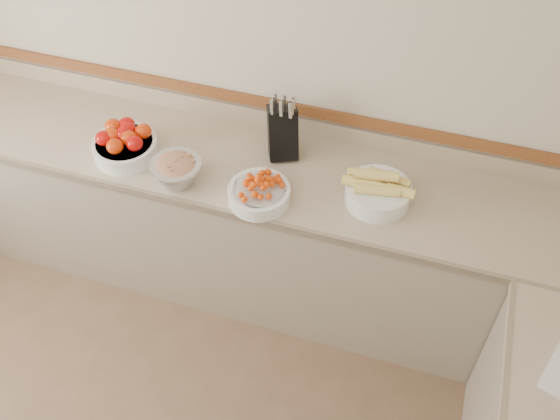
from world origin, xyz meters
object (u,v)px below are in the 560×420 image
(cherry_tomato_bowl, at_px, (259,192))
(tomato_bowl, at_px, (124,143))
(knife_block, at_px, (283,131))
(corn_bowl, at_px, (378,190))
(rhubarb_bowl, at_px, (177,170))

(cherry_tomato_bowl, bearing_deg, tomato_bowl, 172.28)
(tomato_bowl, bearing_deg, knife_block, 18.39)
(cherry_tomato_bowl, distance_m, corn_bowl, 0.54)
(tomato_bowl, bearing_deg, rhubarb_bowl, -17.22)
(rhubarb_bowl, bearing_deg, cherry_tomato_bowl, 0.12)
(cherry_tomato_bowl, bearing_deg, corn_bowl, 17.39)
(corn_bowl, distance_m, rhubarb_bowl, 0.94)
(knife_block, relative_size, cherry_tomato_bowl, 1.19)
(knife_block, height_order, tomato_bowl, knife_block)
(tomato_bowl, distance_m, corn_bowl, 1.25)
(tomato_bowl, bearing_deg, corn_bowl, 2.87)
(cherry_tomato_bowl, bearing_deg, knife_block, 89.23)
(knife_block, xyz_separation_m, tomato_bowl, (-0.73, -0.24, -0.07))
(cherry_tomato_bowl, distance_m, rhubarb_bowl, 0.41)
(knife_block, bearing_deg, tomato_bowl, -161.61)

